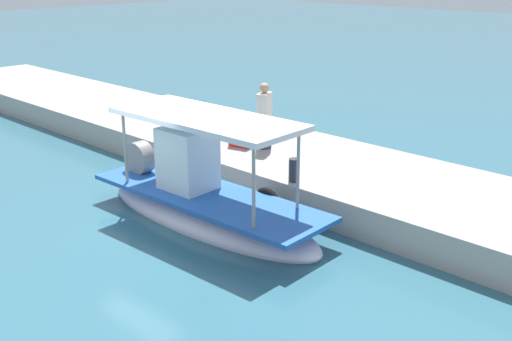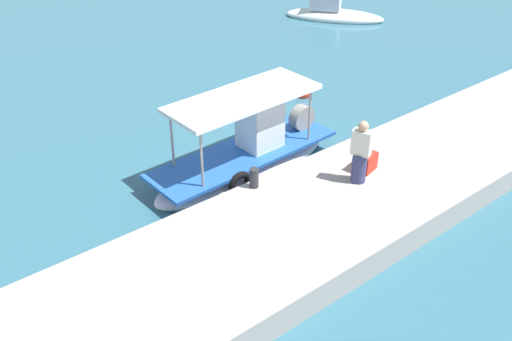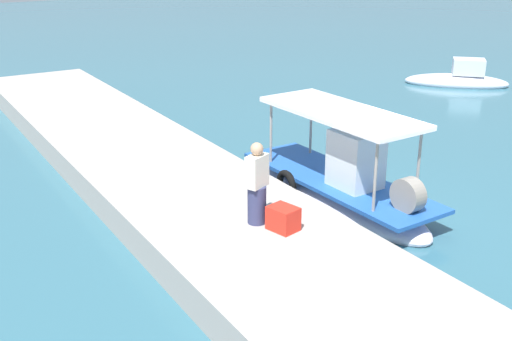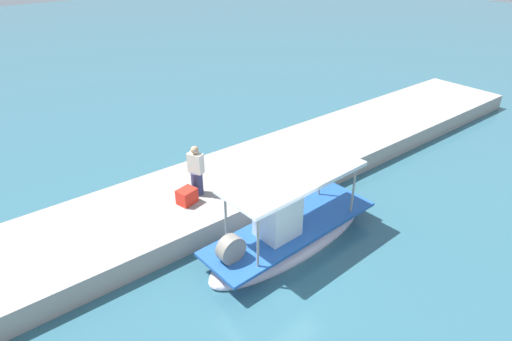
% 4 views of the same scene
% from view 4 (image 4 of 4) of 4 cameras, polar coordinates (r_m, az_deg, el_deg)
% --- Properties ---
extents(ground_plane, '(120.00, 120.00, 0.00)m').
position_cam_4_polar(ground_plane, '(12.84, 1.74, -12.28)').
color(ground_plane, '#336677').
extents(dock_quay, '(36.00, 4.03, 0.75)m').
position_cam_4_polar(dock_quay, '(15.15, -7.66, -3.62)').
color(dock_quay, '#ABA39C').
rests_on(dock_quay, ground_plane).
extents(main_fishing_boat, '(6.22, 2.09, 2.77)m').
position_cam_4_polar(main_fishing_boat, '(13.33, 4.38, -8.10)').
color(main_fishing_boat, white).
rests_on(main_fishing_boat, ground_plane).
extents(fisherman_near_bollard, '(0.51, 0.57, 1.76)m').
position_cam_4_polar(fisherman_near_bollard, '(14.30, -7.86, -0.29)').
color(fisherman_near_bollard, navy).
rests_on(fisherman_near_bollard, dock_quay).
extents(mooring_bollard, '(0.24, 0.24, 0.54)m').
position_cam_4_polar(mooring_bollard, '(14.70, 3.05, -1.53)').
color(mooring_bollard, '#2D2D33').
rests_on(mooring_bollard, dock_quay).
extents(cargo_crate, '(0.67, 0.59, 0.50)m').
position_cam_4_polar(cargo_crate, '(14.13, -9.09, -3.37)').
color(cargo_crate, red).
rests_on(cargo_crate, dock_quay).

